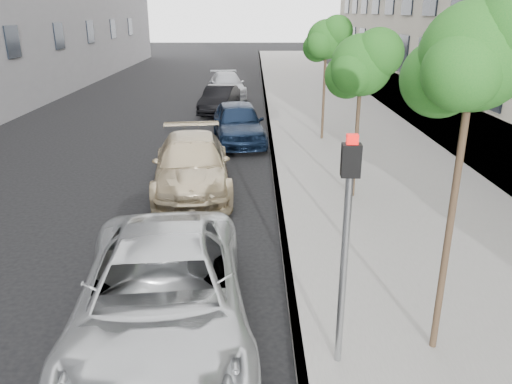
{
  "coord_description": "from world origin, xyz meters",
  "views": [
    {
      "loc": [
        0.51,
        -4.76,
        4.89
      ],
      "look_at": [
        0.55,
        4.55,
        1.5
      ],
      "focal_mm": 35.0,
      "sensor_mm": 36.0,
      "label": 1
    }
  ],
  "objects_px": {
    "tree_far": "(327,39)",
    "minivan": "(162,295)",
    "tree_mid": "(363,65)",
    "sedan_blue": "(238,122)",
    "tree_near": "(477,57)",
    "suv": "(192,164)",
    "signal_pole": "(346,229)",
    "sedan_black": "(220,100)",
    "sedan_rear": "(227,85)"
  },
  "relations": [
    {
      "from": "signal_pole",
      "to": "minivan",
      "type": "height_order",
      "value": "signal_pole"
    },
    {
      "from": "tree_near",
      "to": "minivan",
      "type": "bearing_deg",
      "value": 174.62
    },
    {
      "from": "minivan",
      "to": "sedan_blue",
      "type": "relative_size",
      "value": 1.21
    },
    {
      "from": "tree_mid",
      "to": "signal_pole",
      "type": "relative_size",
      "value": 1.32
    },
    {
      "from": "tree_far",
      "to": "sedan_blue",
      "type": "xyz_separation_m",
      "value": [
        -3.33,
        -0.06,
        -3.1
      ]
    },
    {
      "from": "sedan_black",
      "to": "tree_far",
      "type": "bearing_deg",
      "value": -44.71
    },
    {
      "from": "suv",
      "to": "sedan_black",
      "type": "bearing_deg",
      "value": 83.41
    },
    {
      "from": "tree_near",
      "to": "tree_mid",
      "type": "bearing_deg",
      "value": 90.0
    },
    {
      "from": "signal_pole",
      "to": "sedan_rear",
      "type": "relative_size",
      "value": 0.69
    },
    {
      "from": "tree_far",
      "to": "sedan_blue",
      "type": "bearing_deg",
      "value": -178.94
    },
    {
      "from": "tree_near",
      "to": "sedan_rear",
      "type": "relative_size",
      "value": 1.06
    },
    {
      "from": "sedan_black",
      "to": "sedan_rear",
      "type": "bearing_deg",
      "value": 97.44
    },
    {
      "from": "tree_far",
      "to": "suv",
      "type": "height_order",
      "value": "tree_far"
    },
    {
      "from": "tree_mid",
      "to": "minivan",
      "type": "height_order",
      "value": "tree_mid"
    },
    {
      "from": "tree_far",
      "to": "minivan",
      "type": "xyz_separation_m",
      "value": [
        -4.14,
        -12.61,
        -3.11
      ]
    },
    {
      "from": "sedan_black",
      "to": "sedan_rear",
      "type": "distance_m",
      "value": 5.01
    },
    {
      "from": "minivan",
      "to": "sedan_rear",
      "type": "bearing_deg",
      "value": 84.15
    },
    {
      "from": "suv",
      "to": "sedan_rear",
      "type": "relative_size",
      "value": 1.09
    },
    {
      "from": "signal_pole",
      "to": "sedan_rear",
      "type": "bearing_deg",
      "value": 99.43
    },
    {
      "from": "sedan_blue",
      "to": "tree_near",
      "type": "bearing_deg",
      "value": -82.52
    },
    {
      "from": "tree_mid",
      "to": "sedan_black",
      "type": "height_order",
      "value": "tree_mid"
    },
    {
      "from": "minivan",
      "to": "suv",
      "type": "distance_m",
      "value": 7.03
    },
    {
      "from": "suv",
      "to": "minivan",
      "type": "bearing_deg",
      "value": -93.4
    },
    {
      "from": "tree_far",
      "to": "signal_pole",
      "type": "distance_m",
      "value": 13.5
    },
    {
      "from": "tree_mid",
      "to": "sedan_blue",
      "type": "relative_size",
      "value": 0.95
    },
    {
      "from": "tree_near",
      "to": "sedan_rear",
      "type": "xyz_separation_m",
      "value": [
        -4.33,
        24.03,
        -3.67
      ]
    },
    {
      "from": "minivan",
      "to": "suv",
      "type": "height_order",
      "value": "minivan"
    },
    {
      "from": "tree_far",
      "to": "sedan_blue",
      "type": "distance_m",
      "value": 4.55
    },
    {
      "from": "tree_mid",
      "to": "tree_far",
      "type": "xyz_separation_m",
      "value": [
        -0.0,
        6.5,
        0.27
      ]
    },
    {
      "from": "tree_near",
      "to": "sedan_black",
      "type": "xyz_separation_m",
      "value": [
        -4.45,
        19.02,
        -3.7
      ]
    },
    {
      "from": "signal_pole",
      "to": "tree_near",
      "type": "bearing_deg",
      "value": 14.49
    },
    {
      "from": "tree_far",
      "to": "minivan",
      "type": "bearing_deg",
      "value": -108.16
    },
    {
      "from": "minivan",
      "to": "sedan_black",
      "type": "xyz_separation_m",
      "value": [
        -0.31,
        18.63,
        -0.12
      ]
    },
    {
      "from": "tree_near",
      "to": "tree_far",
      "type": "distance_m",
      "value": 13.01
    },
    {
      "from": "sedan_blue",
      "to": "sedan_rear",
      "type": "relative_size",
      "value": 0.96
    },
    {
      "from": "tree_near",
      "to": "signal_pole",
      "type": "relative_size",
      "value": 1.52
    },
    {
      "from": "signal_pole",
      "to": "minivan",
      "type": "distance_m",
      "value": 3.07
    },
    {
      "from": "tree_mid",
      "to": "tree_far",
      "type": "height_order",
      "value": "tree_far"
    },
    {
      "from": "minivan",
      "to": "sedan_rear",
      "type": "relative_size",
      "value": 1.17
    },
    {
      "from": "tree_near",
      "to": "sedan_blue",
      "type": "distance_m",
      "value": 13.83
    },
    {
      "from": "sedan_black",
      "to": "sedan_rear",
      "type": "height_order",
      "value": "sedan_rear"
    },
    {
      "from": "minivan",
      "to": "tree_mid",
      "type": "bearing_deg",
      "value": 49.6
    },
    {
      "from": "tree_far",
      "to": "sedan_blue",
      "type": "relative_size",
      "value": 1.0
    },
    {
      "from": "sedan_black",
      "to": "sedan_rear",
      "type": "xyz_separation_m",
      "value": [
        0.12,
        5.01,
        0.04
      ]
    },
    {
      "from": "tree_mid",
      "to": "sedan_blue",
      "type": "height_order",
      "value": "tree_mid"
    },
    {
      "from": "tree_mid",
      "to": "tree_far",
      "type": "distance_m",
      "value": 6.51
    },
    {
      "from": "tree_far",
      "to": "sedan_black",
      "type": "relative_size",
      "value": 1.15
    },
    {
      "from": "sedan_blue",
      "to": "signal_pole",
      "type": "bearing_deg",
      "value": -89.14
    },
    {
      "from": "tree_mid",
      "to": "suv",
      "type": "height_order",
      "value": "tree_mid"
    },
    {
      "from": "sedan_blue",
      "to": "sedan_rear",
      "type": "xyz_separation_m",
      "value": [
        -1.0,
        11.09,
        -0.09
      ]
    }
  ]
}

